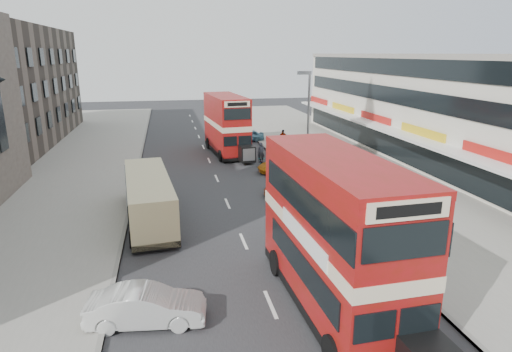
{
  "coord_description": "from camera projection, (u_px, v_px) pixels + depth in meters",
  "views": [
    {
      "loc": [
        -3.53,
        -12.52,
        9.34
      ],
      "look_at": [
        0.26,
        6.07,
        4.02
      ],
      "focal_mm": 30.78,
      "sensor_mm": 36.0,
      "label": 1
    }
  ],
  "objects": [
    {
      "name": "commercial_row",
      "position": [
        440.0,
        108.0,
        38.34
      ],
      "size": [
        9.9,
        46.2,
        9.3
      ],
      "color": "beige",
      "rests_on": "ground"
    },
    {
      "name": "car_left_front",
      "position": [
        146.0,
        306.0,
        15.54
      ],
      "size": [
        4.32,
        1.96,
        1.38
      ],
      "primitive_type": "imported",
      "rotation": [
        0.0,
        0.0,
        1.45
      ],
      "color": "silver",
      "rests_on": "ground"
    },
    {
      "name": "car_right_b",
      "position": [
        283.0,
        166.0,
        35.46
      ],
      "size": [
        4.13,
        1.99,
        1.13
      ],
      "primitive_type": "imported",
      "rotation": [
        0.0,
        0.0,
        -1.54
      ],
      "color": "orange",
      "rests_on": "ground"
    },
    {
      "name": "ground",
      "position": [
        284.0,
        336.0,
        15.02
      ],
      "size": [
        160.0,
        160.0,
        0.0
      ],
      "primitive_type": "plane",
      "color": "#28282B",
      "rests_on": "ground"
    },
    {
      "name": "pavement_right",
      "position": [
        361.0,
        170.0,
        36.18
      ],
      "size": [
        12.0,
        90.0,
        0.15
      ],
      "primitive_type": "cube",
      "color": "gray",
      "rests_on": "ground"
    },
    {
      "name": "kerb_right",
      "position": [
        293.0,
        173.0,
        35.04
      ],
      "size": [
        0.2,
        90.0,
        0.16
      ],
      "primitive_type": "cube",
      "color": "gray",
      "rests_on": "ground"
    },
    {
      "name": "kerb_left",
      "position": [
        135.0,
        182.0,
        32.69
      ],
      "size": [
        0.2,
        90.0,
        0.16
      ],
      "primitive_type": "cube",
      "color": "gray",
      "rests_on": "ground"
    },
    {
      "name": "pavement_left",
      "position": [
        51.0,
        187.0,
        31.55
      ],
      "size": [
        12.0,
        90.0,
        0.15
      ],
      "primitive_type": "cube",
      "color": "gray",
      "rests_on": "ground"
    },
    {
      "name": "bus_main",
      "position": [
        335.0,
        234.0,
        16.03
      ],
      "size": [
        3.18,
        10.32,
        5.66
      ],
      "rotation": [
        0.0,
        0.0,
        3.18
      ],
      "color": "black",
      "rests_on": "ground"
    },
    {
      "name": "coach",
      "position": [
        149.0,
        197.0,
        25.0
      ],
      "size": [
        3.21,
        9.45,
        2.46
      ],
      "rotation": [
        0.0,
        0.0,
        0.1
      ],
      "color": "black",
      "rests_on": "ground"
    },
    {
      "name": "pedestrian_near",
      "position": [
        346.0,
        181.0,
        29.53
      ],
      "size": [
        0.79,
        0.77,
        1.79
      ],
      "primitive_type": "imported",
      "rotation": [
        0.0,
        0.0,
        3.86
      ],
      "color": "gray",
      "rests_on": "pavement_right"
    },
    {
      "name": "car_right_a",
      "position": [
        297.0,
        186.0,
        29.7
      ],
      "size": [
        4.59,
        1.99,
        1.32
      ],
      "primitive_type": "imported",
      "rotation": [
        0.0,
        0.0,
        -1.6
      ],
      "color": "#932E0E",
      "rests_on": "ground"
    },
    {
      "name": "car_right_c",
      "position": [
        247.0,
        136.0,
        47.92
      ],
      "size": [
        3.77,
        1.52,
        1.28
      ],
      "primitive_type": "imported",
      "rotation": [
        0.0,
        0.0,
        -1.57
      ],
      "color": "teal",
      "rests_on": "ground"
    },
    {
      "name": "road_surface",
      "position": [
        217.0,
        178.0,
        33.88
      ],
      "size": [
        12.0,
        90.0,
        0.01
      ],
      "primitive_type": "cube",
      "color": "#28282B",
      "rests_on": "ground"
    },
    {
      "name": "pedestrian_far",
      "position": [
        283.0,
        138.0,
        44.84
      ],
      "size": [
        1.04,
        0.57,
        1.68
      ],
      "primitive_type": "imported",
      "rotation": [
        0.0,
        0.0,
        0.17
      ],
      "color": "gray",
      "rests_on": "pavement_right"
    },
    {
      "name": "cyclist",
      "position": [
        261.0,
        158.0,
        37.27
      ],
      "size": [
        0.74,
        1.61,
        2.08
      ],
      "rotation": [
        0.0,
        0.0,
        -0.13
      ],
      "color": "gray",
      "rests_on": "ground"
    },
    {
      "name": "bus_second",
      "position": [
        227.0,
        124.0,
        41.63
      ],
      "size": [
        3.56,
        9.8,
        5.35
      ],
      "rotation": [
        0.0,
        0.0,
        3.24
      ],
      "color": "black",
      "rests_on": "ground"
    },
    {
      "name": "street_lamp",
      "position": [
        307.0,
        118.0,
        31.96
      ],
      "size": [
        1.0,
        0.2,
        8.12
      ],
      "color": "slate",
      "rests_on": "ground"
    }
  ]
}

